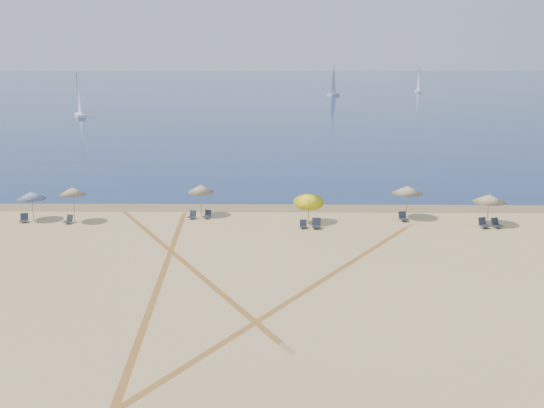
{
  "coord_description": "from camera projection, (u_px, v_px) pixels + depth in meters",
  "views": [
    {
      "loc": [
        0.56,
        -21.98,
        11.94
      ],
      "look_at": [
        0.0,
        20.0,
        1.3
      ],
      "focal_mm": 39.16,
      "sensor_mm": 36.0,
      "label": 1
    }
  ],
  "objects": [
    {
      "name": "umbrella_4",
      "position": [
        407.0,
        190.0,
        43.91
      ],
      "size": [
        2.29,
        2.29,
        2.53
      ],
      "color": "gray",
      "rests_on": "ground"
    },
    {
      "name": "tire_tracks",
      "position": [
        212.0,
        272.0,
        33.44
      ],
      "size": [
        47.25,
        44.92,
        0.0
      ],
      "color": "tan",
      "rests_on": "ground"
    },
    {
      "name": "chair_8",
      "position": [
        496.0,
        224.0,
        41.92
      ],
      "size": [
        0.78,
        0.84,
        0.69
      ],
      "rotation": [
        0.0,
        0.0,
        0.38
      ],
      "color": "black",
      "rests_on": "ground"
    },
    {
      "name": "wet_sand",
      "position": [
        273.0,
        207.0,
        47.51
      ],
      "size": [
        500.0,
        500.0,
        0.0
      ],
      "primitive_type": "plane",
      "color": "olive",
      "rests_on": "ground"
    },
    {
      "name": "ground",
      "position": [
        266.0,
        355.0,
        24.25
      ],
      "size": [
        160.0,
        160.0,
        0.0
      ],
      "primitive_type": "plane",
      "color": "tan",
      "rests_on": "ground"
    },
    {
      "name": "umbrella_0",
      "position": [
        31.0,
        195.0,
        43.43
      ],
      "size": [
        2.08,
        2.08,
        2.23
      ],
      "color": "gray",
      "rests_on": "ground"
    },
    {
      "name": "sailboat_1",
      "position": [
        79.0,
        104.0,
        115.14
      ],
      "size": [
        3.75,
        5.72,
        8.43
      ],
      "rotation": [
        0.0,
        0.0,
        0.45
      ],
      "color": "white",
      "rests_on": "ocean"
    },
    {
      "name": "chair_0",
      "position": [
        24.0,
        218.0,
        43.29
      ],
      "size": [
        0.63,
        0.71,
        0.64
      ],
      "rotation": [
        0.0,
        0.0,
        0.17
      ],
      "color": "black",
      "rests_on": "ground"
    },
    {
      "name": "chair_3",
      "position": [
        207.0,
        215.0,
        44.31
      ],
      "size": [
        0.71,
        0.76,
        0.62
      ],
      "rotation": [
        0.0,
        0.0,
        -0.41
      ],
      "color": "black",
      "rests_on": "ground"
    },
    {
      "name": "chair_2",
      "position": [
        192.0,
        215.0,
        44.22
      ],
      "size": [
        0.64,
        0.7,
        0.6
      ],
      "rotation": [
        0.0,
        0.0,
        -0.29
      ],
      "color": "black",
      "rests_on": "ground"
    },
    {
      "name": "umbrella_5",
      "position": [
        489.0,
        198.0,
        42.25
      ],
      "size": [
        2.34,
        2.34,
        2.31
      ],
      "color": "gray",
      "rests_on": "ground"
    },
    {
      "name": "chair_4",
      "position": [
        303.0,
        225.0,
        41.81
      ],
      "size": [
        0.5,
        0.58,
        0.59
      ],
      "rotation": [
        0.0,
        0.0,
        0.03
      ],
      "color": "black",
      "rests_on": "ground"
    },
    {
      "name": "ocean",
      "position": [
        279.0,
        84.0,
        242.33
      ],
      "size": [
        500.0,
        500.0,
        0.0
      ],
      "primitive_type": "plane",
      "color": "#0C2151",
      "rests_on": "ground"
    },
    {
      "name": "chair_6",
      "position": [
        403.0,
        217.0,
        43.59
      ],
      "size": [
        0.75,
        0.81,
        0.69
      ],
      "rotation": [
        0.0,
        0.0,
        0.32
      ],
      "color": "black",
      "rests_on": "ground"
    },
    {
      "name": "umbrella_2",
      "position": [
        201.0,
        188.0,
        44.58
      ],
      "size": [
        1.94,
        1.97,
        2.47
      ],
      "color": "gray",
      "rests_on": "ground"
    },
    {
      "name": "sailboat_2",
      "position": [
        333.0,
        86.0,
        173.44
      ],
      "size": [
        4.26,
        6.42,
        9.48
      ],
      "rotation": [
        0.0,
        0.0,
        -0.46
      ],
      "color": "white",
      "rests_on": "ocean"
    },
    {
      "name": "chair_1",
      "position": [
        69.0,
        220.0,
        42.98
      ],
      "size": [
        0.72,
        0.76,
        0.63
      ],
      "rotation": [
        0.0,
        0.0,
        -0.41
      ],
      "color": "black",
      "rests_on": "ground"
    },
    {
      "name": "sailboat_0",
      "position": [
        418.0,
        85.0,
        189.8
      ],
      "size": [
        1.65,
        5.52,
        8.13
      ],
      "rotation": [
        0.0,
        0.0,
        -0.05
      ],
      "color": "white",
      "rests_on": "ocean"
    },
    {
      "name": "umbrella_3",
      "position": [
        309.0,
        199.0,
        42.68
      ],
      "size": [
        2.2,
        2.26,
        2.46
      ],
      "color": "gray",
      "rests_on": "ground"
    },
    {
      "name": "chair_5",
      "position": [
        317.0,
        224.0,
        41.73
      ],
      "size": [
        0.64,
        0.74,
        0.73
      ],
      "rotation": [
        0.0,
        0.0,
        -0.05
      ],
      "color": "black",
      "rests_on": "ground"
    },
    {
      "name": "chair_7",
      "position": [
        484.0,
        223.0,
        41.87
      ],
      "size": [
        0.82,
        0.88,
        0.73
      ],
      "rotation": [
        0.0,
        0.0,
        0.37
      ],
      "color": "black",
      "rests_on": "ground"
    },
    {
      "name": "umbrella_1",
      "position": [
        72.0,
        191.0,
        42.84
      ],
      "size": [
        1.92,
        1.95,
        2.66
      ],
      "color": "gray",
      "rests_on": "ground"
    }
  ]
}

